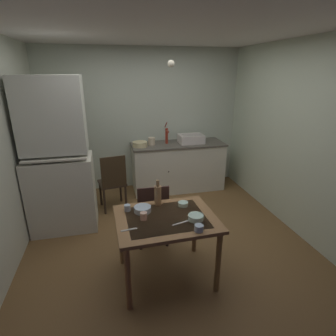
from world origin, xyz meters
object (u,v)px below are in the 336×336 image
object	(u,v)px
sink_basin	(191,139)
glass_bottle	(158,195)
dining_table	(166,226)
chair_far_side	(152,212)
mixing_bowl_counter	(140,144)
teacup_cream	(127,208)
serving_bowl_wide	(183,204)
chair_by_counter	(113,181)
hand_pump	(167,134)
hutch_cabinet	(58,162)

from	to	relation	value
sink_basin	glass_bottle	bearing A→B (deg)	-117.02
dining_table	chair_far_side	distance (m)	0.65
mixing_bowl_counter	chair_far_side	world-z (taller)	mixing_bowl_counter
mixing_bowl_counter	glass_bottle	size ratio (longest dim) A/B	0.88
sink_basin	chair_far_side	world-z (taller)	sink_basin
dining_table	teacup_cream	size ratio (longest dim) A/B	15.12
mixing_bowl_counter	chair_far_side	xyz separation A→B (m)	(-0.07, -1.58, -0.47)
serving_bowl_wide	mixing_bowl_counter	bearing A→B (deg)	95.88
dining_table	teacup_cream	world-z (taller)	teacup_cream
mixing_bowl_counter	glass_bottle	world-z (taller)	glass_bottle
mixing_bowl_counter	chair_by_counter	xyz separation A→B (m)	(-0.52, -0.54, -0.44)
teacup_cream	chair_far_side	bearing A→B (deg)	50.43
hand_pump	serving_bowl_wide	distance (m)	2.15
hutch_cabinet	glass_bottle	world-z (taller)	hutch_cabinet
hutch_cabinet	hand_pump	bearing A→B (deg)	30.21
hand_pump	chair_far_side	xyz separation A→B (m)	(-0.57, -1.68, -0.60)
hand_pump	chair_by_counter	distance (m)	1.32
hand_pump	teacup_cream	distance (m)	2.29
dining_table	teacup_cream	bearing A→B (deg)	148.35
glass_bottle	hand_pump	bearing A→B (deg)	74.53
teacup_cream	mixing_bowl_counter	bearing A→B (deg)	78.63
hand_pump	serving_bowl_wide	world-z (taller)	hand_pump
sink_basin	chair_far_side	size ratio (longest dim) A/B	0.52
dining_table	serving_bowl_wide	bearing A→B (deg)	40.43
glass_bottle	chair_far_side	bearing A→B (deg)	91.81
serving_bowl_wide	hand_pump	bearing A→B (deg)	82.04
dining_table	chair_by_counter	world-z (taller)	chair_by_counter
sink_basin	chair_far_side	bearing A→B (deg)	-121.88
chair_far_side	glass_bottle	bearing A→B (deg)	-88.19
dining_table	glass_bottle	bearing A→B (deg)	95.35
mixing_bowl_counter	chair_far_side	distance (m)	1.65
dining_table	serving_bowl_wide	distance (m)	0.33
dining_table	chair_far_side	bearing A→B (deg)	93.45
hand_pump	mixing_bowl_counter	size ratio (longest dim) A/B	1.51
dining_table	serving_bowl_wide	xyz separation A→B (m)	(0.24, 0.20, 0.12)
sink_basin	teacup_cream	distance (m)	2.45
teacup_cream	hutch_cabinet	bearing A→B (deg)	126.89
hutch_cabinet	serving_bowl_wide	bearing A→B (deg)	-38.02
hutch_cabinet	chair_by_counter	xyz separation A→B (m)	(0.70, 0.36, -0.49)
chair_far_side	glass_bottle	xyz separation A→B (m)	(0.01, -0.34, 0.39)
sink_basin	glass_bottle	size ratio (longest dim) A/B	1.50
serving_bowl_wide	glass_bottle	world-z (taller)	glass_bottle
mixing_bowl_counter	hand_pump	bearing A→B (deg)	10.74
sink_basin	dining_table	distance (m)	2.49
chair_far_side	serving_bowl_wide	size ratio (longest dim) A/B	7.80
hand_pump	serving_bowl_wide	xyz separation A→B (m)	(-0.29, -2.11, -0.30)
sink_basin	teacup_cream	world-z (taller)	sink_basin
sink_basin	dining_table	world-z (taller)	sink_basin
sink_basin	glass_bottle	world-z (taller)	sink_basin
mixing_bowl_counter	glass_bottle	distance (m)	1.92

